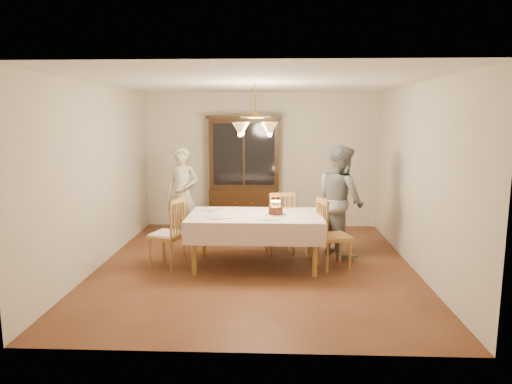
{
  "coord_description": "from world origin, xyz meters",
  "views": [
    {
      "loc": [
        0.26,
        -6.36,
        2.12
      ],
      "look_at": [
        0.0,
        0.2,
        1.05
      ],
      "focal_mm": 32.0,
      "sensor_mm": 36.0,
      "label": 1
    }
  ],
  "objects_px": {
    "dining_table": "(255,220)",
    "birthday_cake": "(276,211)",
    "elderly_woman": "(182,194)",
    "chair_far_side": "(280,226)",
    "china_hutch": "(245,175)"
  },
  "relations": [
    {
      "from": "china_hutch",
      "to": "birthday_cake",
      "type": "distance_m",
      "value": 2.37
    },
    {
      "from": "dining_table",
      "to": "china_hutch",
      "type": "distance_m",
      "value": 2.3
    },
    {
      "from": "dining_table",
      "to": "elderly_woman",
      "type": "height_order",
      "value": "elderly_woman"
    },
    {
      "from": "dining_table",
      "to": "elderly_woman",
      "type": "relative_size",
      "value": 1.16
    },
    {
      "from": "dining_table",
      "to": "chair_far_side",
      "type": "height_order",
      "value": "chair_far_side"
    },
    {
      "from": "chair_far_side",
      "to": "dining_table",
      "type": "bearing_deg",
      "value": -119.45
    },
    {
      "from": "china_hutch",
      "to": "chair_far_side",
      "type": "height_order",
      "value": "china_hutch"
    },
    {
      "from": "dining_table",
      "to": "china_hutch",
      "type": "xyz_separation_m",
      "value": [
        -0.3,
        2.25,
        0.36
      ]
    },
    {
      "from": "elderly_woman",
      "to": "birthday_cake",
      "type": "bearing_deg",
      "value": -23.2
    },
    {
      "from": "birthday_cake",
      "to": "chair_far_side",
      "type": "bearing_deg",
      "value": 84.09
    },
    {
      "from": "chair_far_side",
      "to": "elderly_woman",
      "type": "height_order",
      "value": "elderly_woman"
    },
    {
      "from": "chair_far_side",
      "to": "birthday_cake",
      "type": "xyz_separation_m",
      "value": [
        -0.07,
        -0.66,
        0.37
      ]
    },
    {
      "from": "elderly_woman",
      "to": "birthday_cake",
      "type": "distance_m",
      "value": 2.08
    },
    {
      "from": "dining_table",
      "to": "birthday_cake",
      "type": "bearing_deg",
      "value": -5.44
    },
    {
      "from": "dining_table",
      "to": "china_hutch",
      "type": "bearing_deg",
      "value": 97.59
    }
  ]
}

